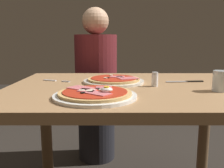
{
  "coord_description": "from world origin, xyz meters",
  "views": [
    {
      "loc": [
        -0.09,
        -1.15,
        0.95
      ],
      "look_at": [
        -0.09,
        -0.12,
        0.76
      ],
      "focal_mm": 39.61,
      "sensor_mm": 36.0,
      "label": 1
    }
  ],
  "objects_px": {
    "pizza_across_left": "(115,80)",
    "water_glass_near": "(222,83)",
    "pizza_foreground": "(96,94)",
    "knife": "(188,81)",
    "dining_table": "(131,108)",
    "fork": "(55,81)",
    "diner_person": "(97,89)",
    "salt_shaker": "(156,79)"
  },
  "relations": [
    {
      "from": "pizza_across_left",
      "to": "water_glass_near",
      "type": "distance_m",
      "value": 0.5
    },
    {
      "from": "pizza_foreground",
      "to": "knife",
      "type": "xyz_separation_m",
      "value": [
        0.45,
        0.34,
        -0.01
      ]
    },
    {
      "from": "pizza_foreground",
      "to": "knife",
      "type": "bearing_deg",
      "value": 37.34
    },
    {
      "from": "dining_table",
      "to": "pizza_across_left",
      "type": "distance_m",
      "value": 0.17
    },
    {
      "from": "fork",
      "to": "diner_person",
      "type": "bearing_deg",
      "value": 73.52
    },
    {
      "from": "fork",
      "to": "dining_table",
      "type": "bearing_deg",
      "value": -18.59
    },
    {
      "from": "water_glass_near",
      "to": "salt_shaker",
      "type": "relative_size",
      "value": 1.31
    },
    {
      "from": "dining_table",
      "to": "water_glass_near",
      "type": "distance_m",
      "value": 0.42
    },
    {
      "from": "pizza_foreground",
      "to": "salt_shaker",
      "type": "bearing_deg",
      "value": 40.62
    },
    {
      "from": "dining_table",
      "to": "pizza_across_left",
      "type": "bearing_deg",
      "value": 131.34
    },
    {
      "from": "knife",
      "to": "salt_shaker",
      "type": "relative_size",
      "value": 2.92
    },
    {
      "from": "pizza_across_left",
      "to": "fork",
      "type": "xyz_separation_m",
      "value": [
        -0.31,
        0.04,
        -0.01
      ]
    },
    {
      "from": "pizza_across_left",
      "to": "diner_person",
      "type": "xyz_separation_m",
      "value": [
        -0.13,
        0.65,
        -0.18
      ]
    },
    {
      "from": "fork",
      "to": "knife",
      "type": "height_order",
      "value": "knife"
    },
    {
      "from": "knife",
      "to": "salt_shaker",
      "type": "xyz_separation_m",
      "value": [
        -0.19,
        -0.12,
        0.03
      ]
    },
    {
      "from": "pizza_foreground",
      "to": "fork",
      "type": "xyz_separation_m",
      "value": [
        -0.24,
        0.37,
        -0.01
      ]
    },
    {
      "from": "dining_table",
      "to": "fork",
      "type": "distance_m",
      "value": 0.43
    },
    {
      "from": "knife",
      "to": "salt_shaker",
      "type": "bearing_deg",
      "value": -147.78
    },
    {
      "from": "knife",
      "to": "salt_shaker",
      "type": "height_order",
      "value": "salt_shaker"
    },
    {
      "from": "fork",
      "to": "pizza_foreground",
      "type": "bearing_deg",
      "value": -57.28
    },
    {
      "from": "dining_table",
      "to": "knife",
      "type": "relative_size",
      "value": 5.86
    },
    {
      "from": "salt_shaker",
      "to": "diner_person",
      "type": "relative_size",
      "value": 0.06
    },
    {
      "from": "water_glass_near",
      "to": "salt_shaker",
      "type": "height_order",
      "value": "water_glass_near"
    },
    {
      "from": "fork",
      "to": "knife",
      "type": "relative_size",
      "value": 0.77
    },
    {
      "from": "pizza_foreground",
      "to": "water_glass_near",
      "type": "height_order",
      "value": "water_glass_near"
    },
    {
      "from": "pizza_across_left",
      "to": "knife",
      "type": "height_order",
      "value": "pizza_across_left"
    },
    {
      "from": "water_glass_near",
      "to": "salt_shaker",
      "type": "distance_m",
      "value": 0.28
    },
    {
      "from": "salt_shaker",
      "to": "fork",
      "type": "bearing_deg",
      "value": 163.75
    },
    {
      "from": "salt_shaker",
      "to": "diner_person",
      "type": "xyz_separation_m",
      "value": [
        -0.32,
        0.75,
        -0.2
      ]
    },
    {
      "from": "dining_table",
      "to": "pizza_across_left",
      "type": "height_order",
      "value": "pizza_across_left"
    },
    {
      "from": "pizza_across_left",
      "to": "knife",
      "type": "relative_size",
      "value": 1.56
    },
    {
      "from": "pizza_foreground",
      "to": "knife",
      "type": "height_order",
      "value": "pizza_foreground"
    },
    {
      "from": "fork",
      "to": "salt_shaker",
      "type": "bearing_deg",
      "value": -16.25
    },
    {
      "from": "fork",
      "to": "water_glass_near",
      "type": "bearing_deg",
      "value": -18.67
    },
    {
      "from": "pizza_foreground",
      "to": "pizza_across_left",
      "type": "bearing_deg",
      "value": 77.4
    },
    {
      "from": "dining_table",
      "to": "diner_person",
      "type": "bearing_deg",
      "value": 105.85
    },
    {
      "from": "water_glass_near",
      "to": "diner_person",
      "type": "distance_m",
      "value": 1.06
    },
    {
      "from": "water_glass_near",
      "to": "knife",
      "type": "height_order",
      "value": "water_glass_near"
    },
    {
      "from": "pizza_across_left",
      "to": "water_glass_near",
      "type": "bearing_deg",
      "value": -25.42
    },
    {
      "from": "pizza_foreground",
      "to": "diner_person",
      "type": "xyz_separation_m",
      "value": [
        -0.06,
        0.98,
        -0.18
      ]
    },
    {
      "from": "dining_table",
      "to": "knife",
      "type": "xyz_separation_m",
      "value": [
        0.3,
        0.1,
        0.11
      ]
    },
    {
      "from": "dining_table",
      "to": "salt_shaker",
      "type": "height_order",
      "value": "salt_shaker"
    }
  ]
}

